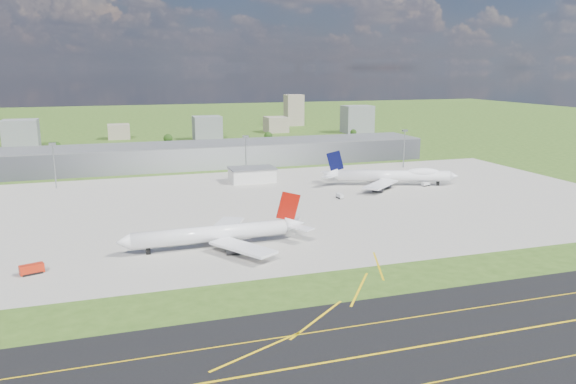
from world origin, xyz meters
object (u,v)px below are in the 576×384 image
object	(u,v)px
airliner_blue_quad	(393,176)
airliner_red_twin	(218,234)
fire_truck	(32,270)
tug_yellow	(231,238)
van_white_far	(426,184)
van_white_near	(340,196)

from	to	relation	value
airliner_blue_quad	airliner_red_twin	bearing A→B (deg)	-125.72
airliner_blue_quad	fire_truck	xyz separation A→B (m)	(-181.99, -91.56, -3.97)
airliner_blue_quad	tug_yellow	size ratio (longest dim) A/B	18.56
tug_yellow	van_white_far	size ratio (longest dim) A/B	0.77
airliner_blue_quad	tug_yellow	xyz separation A→B (m)	(-111.83, -75.56, -4.67)
tug_yellow	van_white_near	bearing A→B (deg)	31.73
airliner_red_twin	van_white_far	xyz separation A→B (m)	(134.87, 74.12, -3.99)
fire_truck	tug_yellow	size ratio (longest dim) A/B	1.97
airliner_red_twin	fire_truck	size ratio (longest dim) A/B	9.00
tug_yellow	fire_truck	bearing A→B (deg)	-173.41
airliner_blue_quad	van_white_near	size ratio (longest dim) A/B	14.98
airliner_red_twin	airliner_blue_quad	world-z (taller)	airliner_blue_quad
airliner_blue_quad	tug_yellow	bearing A→B (deg)	-126.50
airliner_red_twin	fire_truck	distance (m)	64.71
airliner_red_twin	van_white_far	world-z (taller)	airliner_red_twin
tug_yellow	van_white_far	world-z (taller)	van_white_far
fire_truck	van_white_far	size ratio (longest dim) A/B	1.52
van_white_near	tug_yellow	bearing A→B (deg)	121.51
airliner_blue_quad	van_white_near	world-z (taller)	airliner_blue_quad
airliner_red_twin	van_white_far	size ratio (longest dim) A/B	13.69
airliner_blue_quad	van_white_near	bearing A→B (deg)	-133.85
airliner_blue_quad	fire_truck	distance (m)	203.76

